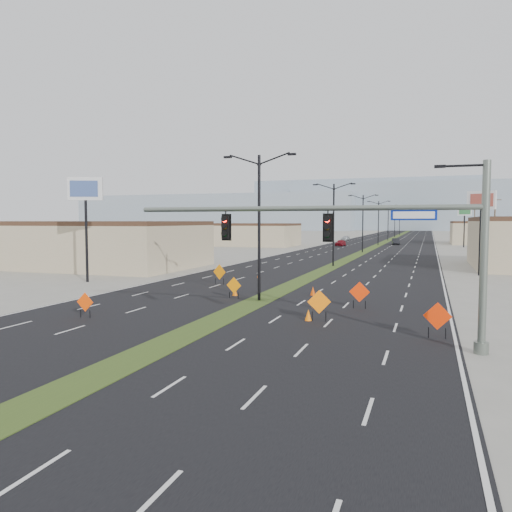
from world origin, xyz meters
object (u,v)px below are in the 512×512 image
(streetlight_3, at_px, (378,221))
(construction_sign_4, at_px, (319,303))
(signal_mast, at_px, (369,238))
(construction_sign_0, at_px, (85,303))
(car_left, at_px, (341,243))
(streetlight_6, at_px, (400,221))
(car_mid, at_px, (396,242))
(streetlight_5, at_px, (395,221))
(streetlight_0, at_px, (259,223))
(construction_sign_3, at_px, (360,293))
(cone_0, at_px, (235,291))
(pole_sign_west, at_px, (85,197))
(pole_sign_east_far, at_px, (465,215))
(streetlight_4, at_px, (388,221))
(streetlight_2, at_px, (363,222))
(car_far, at_px, (345,238))
(streetlight_1, at_px, (334,222))
(pole_sign_east_near, at_px, (481,207))
(cone_2, at_px, (313,291))
(cone_3, at_px, (259,275))
(construction_sign_1, at_px, (234,286))
(construction_sign_5, at_px, (437,317))
(construction_sign_2, at_px, (219,273))
(cone_1, at_px, (308,315))

(streetlight_3, relative_size, construction_sign_4, 5.75)
(signal_mast, height_order, construction_sign_0, signal_mast)
(streetlight_3, xyz_separation_m, car_left, (-7.44, -6.61, -4.72))
(streetlight_6, bearing_deg, car_mid, -87.38)
(car_mid, bearing_deg, streetlight_5, 86.19)
(streetlight_0, xyz_separation_m, construction_sign_3, (6.98, -0.86, -4.41))
(car_mid, bearing_deg, streetlight_6, 84.78)
(cone_0, bearing_deg, pole_sign_west, 167.74)
(signal_mast, height_order, pole_sign_east_far, pole_sign_east_far)
(streetlight_0, xyz_separation_m, construction_sign_4, (5.41, -5.63, -4.39))
(streetlight_4, bearing_deg, streetlight_2, -90.00)
(car_mid, bearing_deg, cone_0, -101.88)
(car_far, xyz_separation_m, pole_sign_east_far, (29.02, -26.69, 6.21))
(streetlight_1, height_order, cone_0, streetlight_1)
(signal_mast, xyz_separation_m, construction_sign_4, (-3.15, 4.38, -3.76))
(car_mid, xyz_separation_m, pole_sign_east_near, (12.25, -65.36, 6.17))
(cone_2, bearing_deg, cone_3, 127.94)
(signal_mast, bearing_deg, construction_sign_3, 99.79)
(car_mid, xyz_separation_m, cone_3, (-8.26, -74.59, -0.45))
(streetlight_3, height_order, pole_sign_east_near, streetlight_3)
(streetlight_0, distance_m, construction_sign_1, 4.95)
(construction_sign_0, distance_m, construction_sign_5, 18.97)
(streetlight_4, bearing_deg, pole_sign_east_far, -60.43)
(construction_sign_2, bearing_deg, car_mid, 99.19)
(streetlight_3, xyz_separation_m, cone_1, (4.82, -89.67, -5.09))
(construction_sign_0, bearing_deg, car_mid, 83.02)
(streetlight_3, relative_size, car_far, 2.28)
(construction_sign_0, xyz_separation_m, cone_2, (10.40, 12.64, -0.51))
(streetlight_5, relative_size, pole_sign_west, 1.06)
(streetlight_5, xyz_separation_m, pole_sign_east_far, (17.88, -59.51, 1.43))
(streetlight_2, bearing_deg, streetlight_0, -90.00)
(construction_sign_2, distance_m, construction_sign_4, 17.20)
(signal_mast, xyz_separation_m, car_mid, (-4.89, 97.94, -4.06))
(car_left, bearing_deg, streetlight_0, -78.80)
(streetlight_0, relative_size, cone_3, 17.76)
(streetlight_1, height_order, construction_sign_1, streetlight_1)
(car_mid, relative_size, construction_sign_5, 2.58)
(construction_sign_1, height_order, cone_0, construction_sign_1)
(streetlight_1, bearing_deg, streetlight_0, -90.00)
(construction_sign_4, bearing_deg, construction_sign_0, 173.24)
(cone_2, height_order, pole_sign_east_near, pole_sign_east_near)
(streetlight_2, height_order, construction_sign_2, streetlight_2)
(construction_sign_0, xyz_separation_m, construction_sign_2, (1.34, 16.17, 0.21))
(construction_sign_2, height_order, cone_1, construction_sign_2)
(car_mid, bearing_deg, cone_2, -98.30)
(cone_2, distance_m, pole_sign_west, 22.46)
(cone_0, height_order, cone_1, cone_0)
(streetlight_2, height_order, construction_sign_4, streetlight_2)
(streetlight_3, height_order, streetlight_5, same)
(streetlight_4, height_order, construction_sign_3, streetlight_4)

